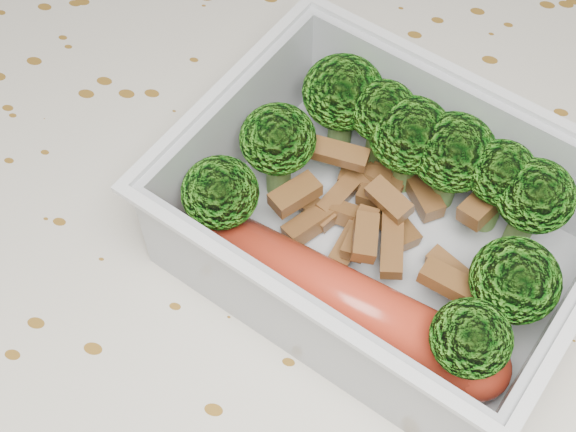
# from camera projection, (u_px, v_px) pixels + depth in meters

# --- Properties ---
(dining_table) EXTENTS (1.40, 0.90, 0.75)m
(dining_table) POSITION_uv_depth(u_px,v_px,m) (287.00, 320.00, 0.49)
(dining_table) COLOR brown
(dining_table) RESTS_ON ground
(tablecloth) EXTENTS (1.46, 0.96, 0.19)m
(tablecloth) POSITION_uv_depth(u_px,v_px,m) (286.00, 282.00, 0.45)
(tablecloth) COLOR beige
(tablecloth) RESTS_ON dining_table
(lunch_container) EXTENTS (0.24, 0.21, 0.07)m
(lunch_container) POSITION_uv_depth(u_px,v_px,m) (382.00, 231.00, 0.40)
(lunch_container) COLOR silver
(lunch_container) RESTS_ON tablecloth
(broccoli_florets) EXTENTS (0.18, 0.16, 0.06)m
(broccoli_florets) POSITION_uv_depth(u_px,v_px,m) (407.00, 175.00, 0.39)
(broccoli_florets) COLOR #608C3F
(broccoli_florets) RESTS_ON lunch_container
(meat_pile) EXTENTS (0.12, 0.09, 0.03)m
(meat_pile) POSITION_uv_depth(u_px,v_px,m) (378.00, 212.00, 0.41)
(meat_pile) COLOR brown
(meat_pile) RESTS_ON lunch_container
(sausage) EXTENTS (0.16, 0.06, 0.03)m
(sausage) POSITION_uv_depth(u_px,v_px,m) (343.00, 300.00, 0.38)
(sausage) COLOR #B7321D
(sausage) RESTS_ON lunch_container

